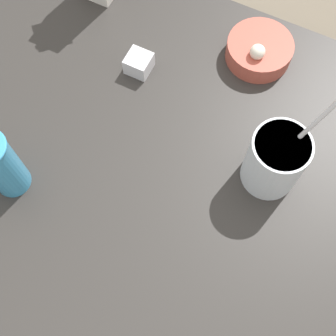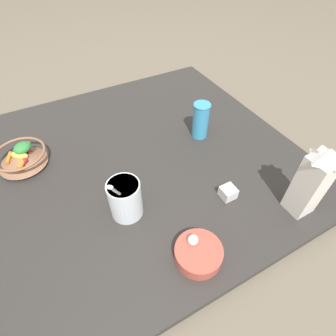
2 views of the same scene
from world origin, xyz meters
name	(u,v)px [view 1 (image 1 of 2)]	position (x,y,z in m)	size (l,w,h in m)	color
ground_plane	(135,244)	(0.00, 0.00, 0.00)	(6.00, 6.00, 0.00)	#665B4C
countertop	(134,242)	(0.00, 0.00, 0.02)	(1.13, 1.13, 0.03)	#2D2B28
yogurt_tub	(276,159)	(0.17, 0.22, 0.10)	(0.11, 0.13, 0.22)	silver
drinking_cup	(1,163)	(-0.25, 0.00, 0.11)	(0.07, 0.07, 0.15)	#3893C6
spice_jar	(139,64)	(-0.15, 0.32, 0.05)	(0.05, 0.05, 0.04)	silver
garlic_bowl	(259,50)	(0.05, 0.45, 0.05)	(0.13, 0.13, 0.07)	#B24C3D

